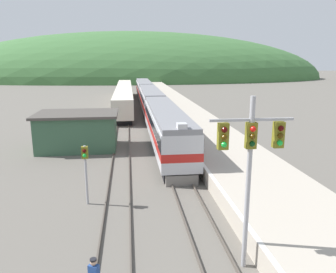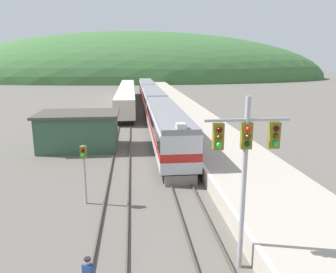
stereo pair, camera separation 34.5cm
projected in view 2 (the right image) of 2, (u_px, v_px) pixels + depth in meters
track_main at (147, 97)px, 75.20m from camera, size 1.52×180.00×0.16m
track_siding at (128, 98)px, 74.75m from camera, size 1.52×180.00×0.16m
platform at (180, 107)px, 56.23m from camera, size 6.37×140.00×1.11m
distant_hills at (139, 79)px, 150.02m from camera, size 173.91×78.26×41.67m
station_shed at (79, 130)px, 31.84m from camera, size 7.74×5.58×3.54m
express_train_lead_car at (166, 127)px, 31.58m from camera, size 2.93×20.45×4.33m
carriage_second at (153, 100)px, 52.39m from camera, size 2.92×20.33×3.97m
carriage_third at (147, 89)px, 72.93m from camera, size 2.92×20.33×3.97m
siding_train at (127, 96)px, 62.83m from camera, size 2.90×43.39×3.49m
signal_mast_main at (246, 155)px, 12.60m from camera, size 3.30×0.42×7.15m
signal_post_siding at (84, 162)px, 19.16m from camera, size 0.36×0.42×3.63m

